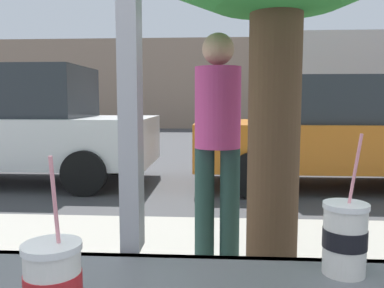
% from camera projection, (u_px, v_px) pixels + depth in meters
% --- Properties ---
extents(ground_plane, '(60.00, 60.00, 0.00)m').
position_uv_depth(ground_plane, '(207.00, 160.00, 9.04)').
color(ground_plane, '#424244').
extents(building_facade_far, '(28.00, 1.20, 4.21)m').
position_uv_depth(building_facade_far, '(213.00, 84.00, 19.36)').
color(building_facade_far, gray).
rests_on(building_facade_far, ground).
extents(soda_cup_left, '(0.10, 0.10, 0.30)m').
position_uv_depth(soda_cup_left, '(53.00, 282.00, 0.71)').
color(soda_cup_left, silver).
rests_on(soda_cup_left, window_counter).
extents(soda_cup_right, '(0.10, 0.10, 0.32)m').
position_uv_depth(soda_cup_right, '(345.00, 237.00, 0.91)').
color(soda_cup_right, silver).
rests_on(soda_cup_right, window_counter).
extents(parked_car_white, '(4.30, 1.91, 1.86)m').
position_uv_depth(parked_car_white, '(19.00, 126.00, 6.51)').
color(parked_car_white, silver).
rests_on(parked_car_white, ground).
extents(parked_car_orange, '(4.37, 1.93, 1.68)m').
position_uv_depth(parked_car_orange, '(340.00, 132.00, 6.20)').
color(parked_car_orange, orange).
rests_on(parked_car_orange, ground).
extents(pedestrian, '(0.32, 0.32, 1.63)m').
position_uv_depth(pedestrian, '(218.00, 134.00, 2.82)').
color(pedestrian, '#24413B').
rests_on(pedestrian, sidewalk_strip).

